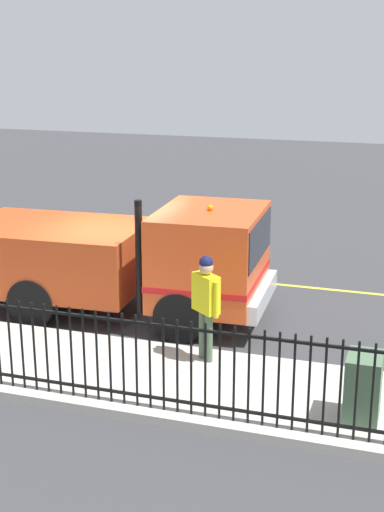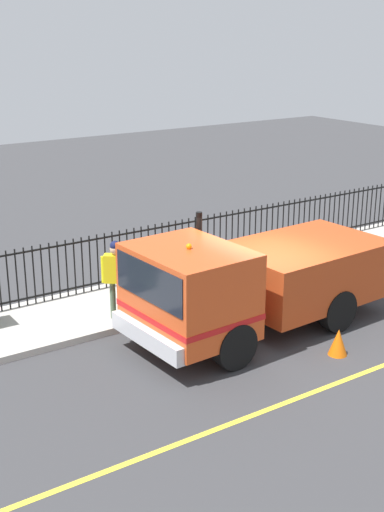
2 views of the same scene
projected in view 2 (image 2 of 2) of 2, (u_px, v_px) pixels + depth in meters
ground_plane at (264, 329)px, 15.54m from camera, size 56.55×56.55×0.00m
sidewalk_slab at (191, 287)px, 17.81m from camera, size 2.59×25.70×0.15m
lane_marking at (353, 377)px, 13.41m from camera, size 0.12×23.13×0.01m
work_truck at (247, 280)px, 14.94m from camera, size 2.75×6.35×2.61m
worker_standing at (116, 271)px, 15.40m from camera, size 0.50×0.55×1.83m
iron_fence at (169, 247)px, 18.38m from camera, size 0.04×21.88×1.44m
traffic_cone at (338, 342)px, 14.24m from camera, size 0.40×0.40×0.57m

